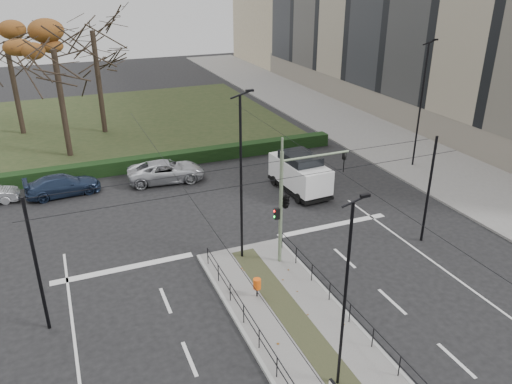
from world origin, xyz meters
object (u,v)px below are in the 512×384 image
(bare_tree_center, at_px, (93,38))
(parked_car_fourth, at_px, (166,171))
(litter_bin, at_px, (257,284))
(streetlamp_median_far, at_px, (241,178))
(streetlamp_median_near, at_px, (345,297))
(traffic_light, at_px, (287,199))
(white_van, at_px, (300,172))
(rust_tree, at_px, (6,41))
(streetlamp_sidewalk, at_px, (421,104))
(parked_car_third, at_px, (63,185))
(bare_tree_near, at_px, (55,58))

(bare_tree_center, bearing_deg, parked_car_fourth, -79.21)
(litter_bin, bearing_deg, streetlamp_median_far, 79.67)
(streetlamp_median_near, height_order, parked_car_fourth, streetlamp_median_near)
(traffic_light, relative_size, white_van, 1.13)
(streetlamp_median_far, relative_size, rust_tree, 0.81)
(traffic_light, relative_size, streetlamp_median_near, 0.80)
(white_van, relative_size, rust_tree, 0.49)
(streetlamp_sidewalk, height_order, rust_tree, rust_tree)
(streetlamp_sidewalk, bearing_deg, streetlamp_median_near, -134.83)
(streetlamp_median_near, distance_m, streetlamp_median_far, 9.38)
(streetlamp_median_far, bearing_deg, parked_car_third, 123.73)
(streetlamp_median_near, height_order, white_van, streetlamp_median_near)
(streetlamp_median_near, relative_size, rust_tree, 0.69)
(streetlamp_median_far, bearing_deg, litter_bin, -100.33)
(parked_car_fourth, bearing_deg, bare_tree_near, 42.73)
(litter_bin, relative_size, streetlamp_median_near, 0.12)
(rust_tree, bearing_deg, bare_tree_center, -19.07)
(streetlamp_sidewalk, bearing_deg, parked_car_fourth, 166.34)
(streetlamp_median_near, bearing_deg, rust_tree, 106.15)
(streetlamp_median_far, bearing_deg, streetlamp_median_near, -89.73)
(litter_bin, height_order, bare_tree_center, bare_tree_center)
(rust_tree, distance_m, bare_tree_center, 7.30)
(traffic_light, height_order, bare_tree_near, bare_tree_near)
(streetlamp_sidewalk, xyz_separation_m, parked_car_fourth, (-17.88, 4.35, -4.07))
(parked_car_fourth, bearing_deg, parked_car_third, 93.57)
(parked_car_third, relative_size, rust_tree, 0.45)
(white_van, xyz_separation_m, bare_tree_near, (-13.78, 13.14, 6.36))
(streetlamp_sidewalk, bearing_deg, white_van, -175.45)
(parked_car_third, xyz_separation_m, bare_tree_center, (4.27, 13.16, 7.63))
(litter_bin, relative_size, bare_tree_near, 0.08)
(streetlamp_median_near, height_order, parked_car_third, streetlamp_median_near)
(traffic_light, xyz_separation_m, streetlamp_median_far, (-1.93, 1.13, 0.97))
(parked_car_fourth, height_order, bare_tree_center, bare_tree_center)
(parked_car_third, xyz_separation_m, parked_car_fourth, (6.84, -0.30, 0.05))
(litter_bin, relative_size, white_van, 0.18)
(traffic_light, xyz_separation_m, bare_tree_center, (-5.69, 26.31, 4.77))
(streetlamp_median_near, bearing_deg, white_van, 67.52)
(litter_bin, height_order, bare_tree_near, bare_tree_near)
(litter_bin, xyz_separation_m, white_van, (7.27, 10.05, 0.58))
(streetlamp_median_far, xyz_separation_m, bare_tree_center, (-3.76, 25.19, 3.80))
(litter_bin, relative_size, bare_tree_center, 0.08)
(streetlamp_median_near, relative_size, streetlamp_median_far, 0.85)
(litter_bin, relative_size, streetlamp_median_far, 0.11)
(streetlamp_median_near, distance_m, rust_tree, 38.68)
(parked_car_third, bearing_deg, bare_tree_near, -11.35)
(bare_tree_near, bearing_deg, streetlamp_median_near, -76.12)
(streetlamp_median_near, relative_size, bare_tree_center, 0.62)
(streetlamp_median_far, relative_size, bare_tree_center, 0.73)
(traffic_light, bearing_deg, rust_tree, 113.68)
(streetlamp_sidewalk, height_order, bare_tree_near, bare_tree_near)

